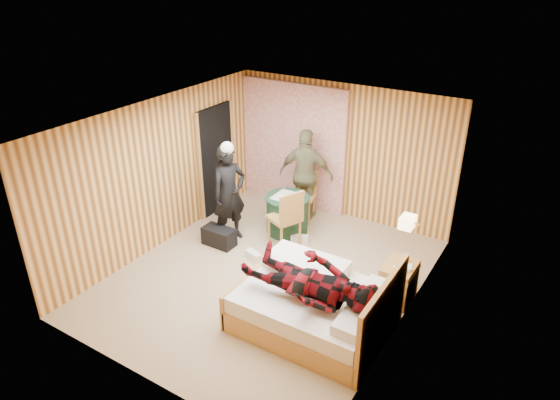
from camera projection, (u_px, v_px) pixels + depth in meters
The scene contains 23 objects.
floor at pixel (268, 276), 7.73m from camera, with size 4.20×5.00×0.01m, color tan.
ceiling at pixel (266, 120), 6.62m from camera, with size 4.20×5.00×0.01m, color silver.
wall_back at pixel (342, 152), 9.08m from camera, with size 4.20×0.02×2.50m, color #F4B75D.
wall_left at pixel (160, 174), 8.17m from camera, with size 0.02×5.00×2.50m, color #F4B75D.
wall_right at pixel (409, 244), 6.18m from camera, with size 0.02×5.00×2.50m, color #F4B75D.
curtain at pixel (293, 145), 9.52m from camera, with size 2.20×0.08×2.40m, color #F0E4D0.
doorway at pixel (216, 160), 9.32m from camera, with size 0.06×0.90×2.05m, color black.
wall_lamp at pixel (408, 222), 6.59m from camera, with size 0.26×0.24×0.16m.
bed at pixel (315, 305), 6.61m from camera, with size 1.96×1.50×1.03m.
nightstand at pixel (398, 281), 7.10m from camera, with size 0.44×0.59×0.57m.
round_table at pixel (287, 214), 8.83m from camera, with size 0.79×0.79×0.70m.
chair_far at pixel (304, 191), 9.23m from camera, with size 0.51×0.51×0.93m.
chair_near at pixel (287, 215), 8.26m from camera, with size 0.62×0.62×1.04m.
duffel_bag at pixel (219, 237), 8.49m from camera, with size 0.56×0.30×0.32m, color black.
sneaker_left at pixel (300, 239), 8.61m from camera, with size 0.30×0.12×0.13m, color silver.
sneaker_right at pixel (253, 255), 8.13m from camera, with size 0.29×0.12×0.13m, color silver.
woman_standing at pixel (229, 194), 8.40m from camera, with size 0.62×0.41×1.70m, color black.
man_at_table at pixel (306, 175), 9.10m from camera, with size 1.01×0.42×1.72m, color #6E6D49.
man_on_bed at pixel (310, 273), 6.14m from camera, with size 1.77×0.67×0.86m, color #640910.
book_lower at pixel (399, 266), 6.93m from camera, with size 0.17×0.22×0.02m, color silver.
book_upper at pixel (399, 265), 6.92m from camera, with size 0.16×0.22×0.02m, color silver.
cup_nightstand at pixel (404, 258), 7.05m from camera, with size 0.10×0.10×0.09m, color silver.
cup_table at pixel (291, 196), 8.57m from camera, with size 0.12×0.12×0.10m, color silver.
Camera 1 is at (3.53, -5.35, 4.47)m, focal length 32.00 mm.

